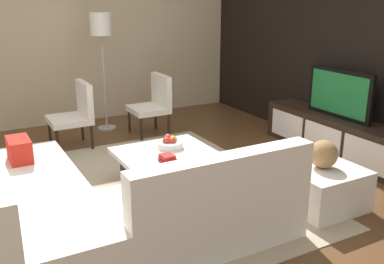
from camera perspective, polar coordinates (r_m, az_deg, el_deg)
ground_plane at (r=4.61m, az=-3.48°, el=-7.92°), size 14.00×14.00×0.00m
feature_wall_back at (r=5.87m, az=21.20°, el=10.70°), size 6.40×0.12×2.80m
side_wall_left at (r=7.27m, az=-13.40°, el=12.47°), size 0.12×5.20×2.80m
area_rug at (r=4.69m, az=-4.02°, el=-7.40°), size 3.30×2.50×0.01m
media_console at (r=5.88m, az=18.06°, el=-0.49°), size 2.15×0.47×0.50m
television at (r=5.74m, az=18.57°, el=4.74°), size 0.99×0.06×0.60m
sectional_couch at (r=3.79m, az=-11.91°, el=-9.29°), size 2.31×2.40×0.85m
coffee_table at (r=4.65m, az=-2.95°, el=-4.96°), size 1.03×1.00×0.38m
accent_chair_near at (r=6.04m, az=-14.79°, el=2.63°), size 0.55×0.53×0.87m
floor_lamp at (r=6.60m, az=-11.67°, el=12.55°), size 0.31×0.31×1.72m
ottoman at (r=4.45m, az=16.31°, el=-6.81°), size 0.70×0.70×0.40m
fruit_bowl at (r=4.77m, az=-2.88°, el=-1.43°), size 0.28×0.28×0.14m
accent_chair_far at (r=6.41m, az=-4.93°, el=4.01°), size 0.54×0.51×0.87m
decorative_ball at (r=4.32m, az=16.68°, el=-2.77°), size 0.27×0.27×0.27m
book_stack at (r=4.34m, az=-3.10°, el=-3.57°), size 0.22×0.14×0.09m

